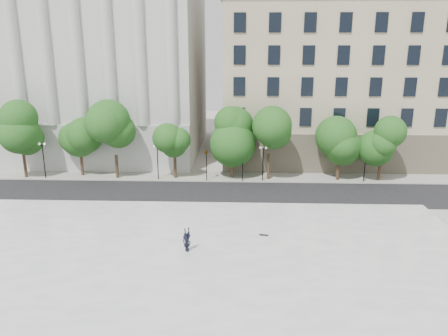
{
  "coord_description": "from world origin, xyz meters",
  "views": [
    {
      "loc": [
        4.12,
        -26.49,
        15.35
      ],
      "look_at": [
        2.78,
        10.0,
        5.1
      ],
      "focal_mm": 35.0,
      "sensor_mm": 36.0,
      "label": 1
    }
  ],
  "objects_px": {
    "traffic_light_east": "(243,151)",
    "person_lying": "(187,248)",
    "traffic_light_west": "(206,151)",
    "skateboard": "(264,235)"
  },
  "relations": [
    {
      "from": "traffic_light_west",
      "to": "skateboard",
      "type": "bearing_deg",
      "value": -69.82
    },
    {
      "from": "traffic_light_east",
      "to": "traffic_light_west",
      "type": "bearing_deg",
      "value": -180.0
    },
    {
      "from": "traffic_light_west",
      "to": "traffic_light_east",
      "type": "relative_size",
      "value": 0.99
    },
    {
      "from": "person_lying",
      "to": "skateboard",
      "type": "height_order",
      "value": "person_lying"
    },
    {
      "from": "person_lying",
      "to": "traffic_light_west",
      "type": "bearing_deg",
      "value": 53.25
    },
    {
      "from": "traffic_light_west",
      "to": "traffic_light_east",
      "type": "height_order",
      "value": "traffic_light_east"
    },
    {
      "from": "skateboard",
      "to": "traffic_light_east",
      "type": "bearing_deg",
      "value": 106.62
    },
    {
      "from": "traffic_light_east",
      "to": "person_lying",
      "type": "distance_m",
      "value": 19.7
    },
    {
      "from": "traffic_light_east",
      "to": "person_lying",
      "type": "height_order",
      "value": "traffic_light_east"
    },
    {
      "from": "person_lying",
      "to": "skateboard",
      "type": "relative_size",
      "value": 2.57
    }
  ]
}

